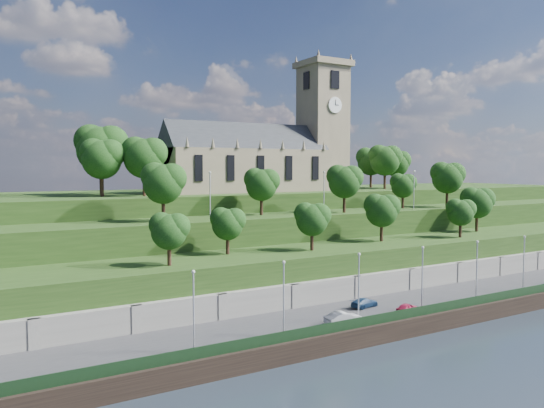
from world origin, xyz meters
TOP-DOWN VIEW (x-y plane):
  - ground at (0.00, 0.00)m, footprint 320.00×320.00m
  - promenade at (0.00, 6.00)m, footprint 160.00×12.00m
  - quay_wall at (0.00, -0.05)m, footprint 160.00×0.50m
  - fence at (0.00, 0.60)m, footprint 160.00×0.10m
  - retaining_wall at (0.00, 11.97)m, footprint 160.00×2.10m
  - embankment_lower at (0.00, 18.00)m, footprint 160.00×12.00m
  - embankment_upper at (0.00, 29.00)m, footprint 160.00×10.00m
  - hilltop at (0.00, 50.00)m, footprint 160.00×32.00m
  - church at (0.79, 45.98)m, footprint 38.60×12.35m
  - trees_lower at (4.28, 18.31)m, footprint 64.70×8.87m
  - trees_upper at (3.55, 27.98)m, footprint 62.31×8.44m
  - trees_hilltop at (-5.53, 44.83)m, footprint 70.58×16.28m
  - lamp_posts_promenade at (-2.00, 2.50)m, footprint 60.36×0.36m
  - lamp_posts_upper at (-0.00, 26.00)m, footprint 40.36×0.36m
  - car_left at (-4.39, 2.61)m, footprint 3.61×2.27m
  - car_middle at (-14.12, 2.54)m, footprint 4.50×1.78m
  - car_right at (-7.22, 7.12)m, footprint 4.21×2.24m

SIDE VIEW (x-z plane):
  - ground at x=0.00m, z-range 0.00..0.00m
  - promenade at x=0.00m, z-range 0.00..2.00m
  - quay_wall at x=0.00m, z-range 0.00..2.20m
  - retaining_wall at x=0.00m, z-range 0.00..5.00m
  - car_left at x=-4.39m, z-range 2.00..3.15m
  - car_right at x=-7.22m, z-range 2.00..3.16m
  - fence at x=0.00m, z-range 2.00..3.20m
  - car_middle at x=-14.12m, z-range 2.00..3.46m
  - embankment_lower at x=0.00m, z-range 0.00..8.00m
  - embankment_upper at x=0.00m, z-range 0.00..12.00m
  - lamp_posts_promenade at x=-2.00m, z-range 2.61..10.60m
  - hilltop at x=0.00m, z-range 0.00..15.00m
  - trees_lower at x=4.28m, z-range 8.80..16.88m
  - lamp_posts_upper at x=0.00m, z-range 12.59..19.66m
  - trees_upper at x=3.55m, z-range 13.12..21.82m
  - trees_hilltop at x=-5.53m, z-range 15.88..27.74m
  - church at x=0.79m, z-range 8.72..36.32m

